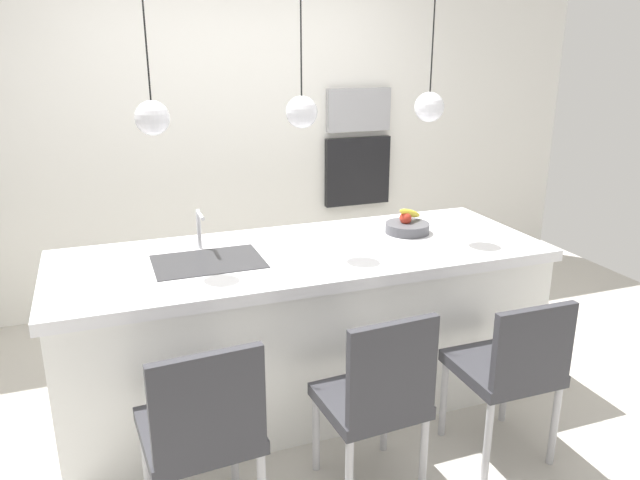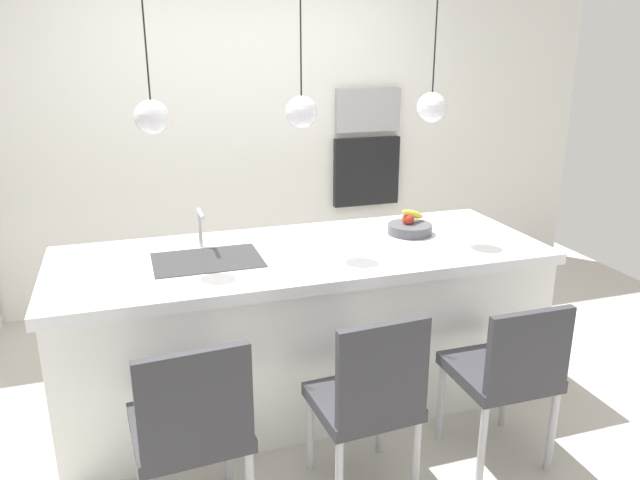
{
  "view_description": "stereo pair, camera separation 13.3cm",
  "coord_description": "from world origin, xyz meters",
  "px_view_note": "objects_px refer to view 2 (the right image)",
  "views": [
    {
      "loc": [
        -1.02,
        -3.01,
        1.98
      ],
      "look_at": [
        0.1,
        0.0,
        0.94
      ],
      "focal_mm": 34.46,
      "sensor_mm": 36.0,
      "label": 1
    },
    {
      "loc": [
        -0.89,
        -3.06,
        1.98
      ],
      "look_at": [
        0.1,
        0.0,
        0.94
      ],
      "focal_mm": 34.46,
      "sensor_mm": 36.0,
      "label": 2
    }
  ],
  "objects_px": {
    "fruit_bowl": "(410,227)",
    "oven": "(366,171)",
    "chair_far": "(507,370)",
    "chair_near": "(191,425)",
    "microwave": "(367,110)",
    "chair_middle": "(369,397)"
  },
  "relations": [
    {
      "from": "oven",
      "to": "chair_middle",
      "type": "relative_size",
      "value": 0.62
    },
    {
      "from": "fruit_bowl",
      "to": "chair_near",
      "type": "xyz_separation_m",
      "value": [
        -1.43,
        -1.0,
        -0.41
      ]
    },
    {
      "from": "chair_middle",
      "to": "fruit_bowl",
      "type": "bearing_deg",
      "value": 56.54
    },
    {
      "from": "fruit_bowl",
      "to": "oven",
      "type": "relative_size",
      "value": 0.47
    },
    {
      "from": "chair_near",
      "to": "chair_middle",
      "type": "height_order",
      "value": "chair_near"
    },
    {
      "from": "chair_middle",
      "to": "chair_far",
      "type": "height_order",
      "value": "chair_middle"
    },
    {
      "from": "microwave",
      "to": "chair_near",
      "type": "bearing_deg",
      "value": -125.18
    },
    {
      "from": "oven",
      "to": "fruit_bowl",
      "type": "bearing_deg",
      "value": -102.16
    },
    {
      "from": "fruit_bowl",
      "to": "chair_far",
      "type": "relative_size",
      "value": 0.3
    },
    {
      "from": "chair_near",
      "to": "microwave",
      "type": "bearing_deg",
      "value": 54.82
    },
    {
      "from": "fruit_bowl",
      "to": "chair_near",
      "type": "bearing_deg",
      "value": -145.03
    },
    {
      "from": "chair_middle",
      "to": "microwave",
      "type": "bearing_deg",
      "value": 68.45
    },
    {
      "from": "chair_middle",
      "to": "chair_far",
      "type": "relative_size",
      "value": 1.04
    },
    {
      "from": "fruit_bowl",
      "to": "chair_middle",
      "type": "bearing_deg",
      "value": -123.46
    },
    {
      "from": "fruit_bowl",
      "to": "microwave",
      "type": "relative_size",
      "value": 0.49
    },
    {
      "from": "microwave",
      "to": "chair_near",
      "type": "height_order",
      "value": "microwave"
    },
    {
      "from": "oven",
      "to": "chair_far",
      "type": "distance_m",
      "value": 2.53
    },
    {
      "from": "microwave",
      "to": "chair_middle",
      "type": "relative_size",
      "value": 0.6
    },
    {
      "from": "microwave",
      "to": "chair_middle",
      "type": "bearing_deg",
      "value": -111.55
    },
    {
      "from": "oven",
      "to": "chair_far",
      "type": "bearing_deg",
      "value": -96.3
    },
    {
      "from": "chair_near",
      "to": "chair_middle",
      "type": "relative_size",
      "value": 1.01
    },
    {
      "from": "oven",
      "to": "chair_far",
      "type": "relative_size",
      "value": 0.65
    }
  ]
}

